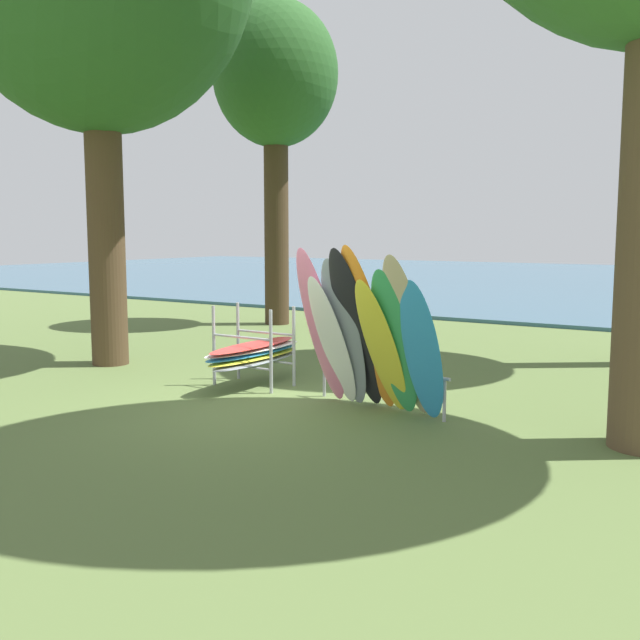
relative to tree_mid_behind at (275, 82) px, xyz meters
The scene contains 5 objects.
ground_plane 11.07m from the tree_mid_behind, 54.50° to the right, with size 80.00×80.00×0.00m, color #566B38.
lake_water 22.51m from the tree_mid_behind, 75.72° to the left, with size 80.00×36.00×0.10m, color #38607A.
tree_mid_behind is the anchor object (origin of this frame).
leaning_board_pile 10.87m from the tree_mid_behind, 47.19° to the right, with size 2.25×1.15×2.24m.
board_storage_rack 9.52m from the tree_mid_behind, 56.98° to the right, with size 1.15×2.13×1.25m.
Camera 1 is at (5.64, -7.80, 2.38)m, focal length 40.72 mm.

